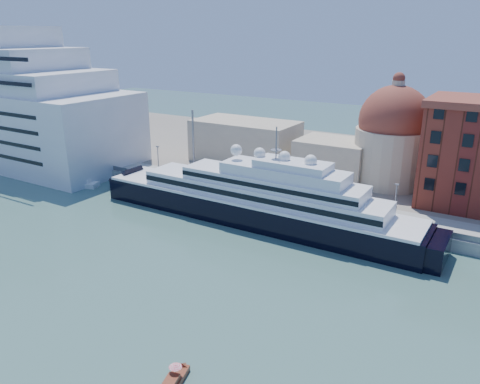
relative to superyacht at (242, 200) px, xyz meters
The scene contains 9 objects.
ground 23.38m from the superyacht, 90.37° to the right, with size 400.00×400.00×0.00m, color #386159.
quay 11.40m from the superyacht, 90.77° to the left, with size 180.00×10.00×2.50m, color gray.
land 52.10m from the superyacht, 90.16° to the left, with size 260.00×72.00×2.00m, color slate.
quay_fence 6.60m from the superyacht, 91.31° to the left, with size 180.00×0.10×1.20m, color slate.
superyacht is the anchor object (origin of this frame).
service_barge 48.20m from the superyacht, behind, with size 10.85×6.58×2.32m.
water_taxi 51.25m from the superyacht, 67.63° to the right, with size 3.00×5.45×2.46m.
church 35.91m from the superyacht, 79.81° to the left, with size 66.00×18.00×25.50m.
lamp_posts 16.79m from the superyacht, 144.12° to the left, with size 120.80×2.40×18.00m.
Camera 1 is at (48.68, -57.45, 38.12)m, focal length 35.00 mm.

